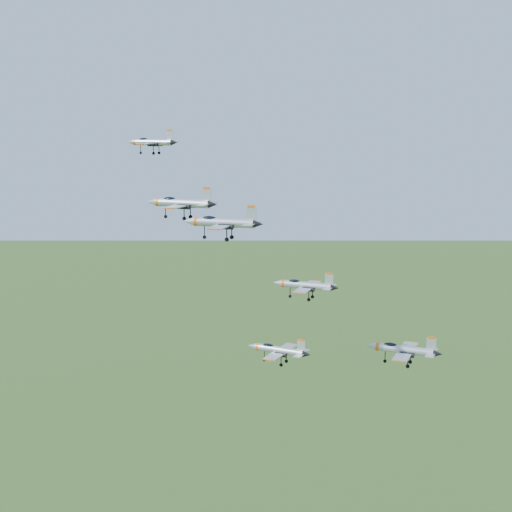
# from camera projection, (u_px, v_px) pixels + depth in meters

# --- Properties ---
(jet_lead) EXTENTS (11.32, 9.47, 3.03)m
(jet_lead) POSITION_uv_depth(u_px,v_px,m) (151.00, 142.00, 136.64)
(jet_lead) COLOR #ADB3BA
(jet_left_high) EXTENTS (13.49, 11.22, 3.60)m
(jet_left_high) POSITION_uv_depth(u_px,v_px,m) (180.00, 203.00, 121.40)
(jet_left_high) COLOR #ADB3BA
(jet_right_high) EXTENTS (12.84, 10.58, 3.44)m
(jet_right_high) POSITION_uv_depth(u_px,v_px,m) (222.00, 222.00, 107.10)
(jet_right_high) COLOR #ADB3BA
(jet_left_low) EXTENTS (12.15, 10.12, 3.25)m
(jet_left_low) POSITION_uv_depth(u_px,v_px,m) (304.00, 285.00, 123.60)
(jet_left_low) COLOR #ADB3BA
(jet_right_low) EXTENTS (11.19, 9.43, 3.01)m
(jet_right_low) POSITION_uv_depth(u_px,v_px,m) (278.00, 350.00, 115.12)
(jet_right_low) COLOR #ADB3BA
(jet_trail) EXTENTS (12.96, 10.81, 3.46)m
(jet_trail) POSITION_uv_depth(u_px,v_px,m) (402.00, 349.00, 118.17)
(jet_trail) COLOR #ADB3BA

